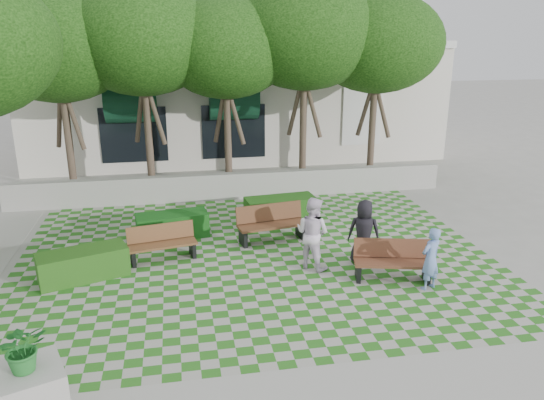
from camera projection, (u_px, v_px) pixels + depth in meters
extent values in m
plane|color=gray|center=(263.00, 276.00, 12.68)|extent=(90.00, 90.00, 0.00)
plane|color=#2B721E|center=(256.00, 258.00, 13.62)|extent=(12.00, 12.00, 0.00)
cube|color=#9E9B93|center=(233.00, 186.00, 18.34)|extent=(15.00, 0.36, 0.90)
cube|color=brown|center=(393.00, 263.00, 12.32)|extent=(1.87, 0.96, 0.06)
cube|color=brown|center=(392.00, 248.00, 12.48)|extent=(1.77, 0.55, 0.45)
cube|color=black|center=(358.00, 271.00, 12.43)|extent=(0.21, 0.51, 0.44)
cube|color=black|center=(427.00, 273.00, 12.35)|extent=(0.21, 0.51, 0.44)
cube|color=#52301C|center=(272.00, 225.00, 14.60)|extent=(1.98, 0.89, 0.06)
cube|color=#52301C|center=(269.00, 212.00, 14.76)|extent=(1.90, 0.44, 0.48)
cube|color=black|center=(243.00, 237.00, 14.40)|extent=(0.19, 0.54, 0.47)
cube|color=black|center=(301.00, 230.00, 14.95)|extent=(0.19, 0.54, 0.47)
cube|color=brown|center=(163.00, 245.00, 13.41)|extent=(1.77, 0.83, 0.06)
cube|color=brown|center=(160.00, 232.00, 13.55)|extent=(1.69, 0.44, 0.43)
cube|color=black|center=(133.00, 257.00, 13.22)|extent=(0.18, 0.48, 0.42)
cube|color=black|center=(192.00, 248.00, 13.74)|extent=(0.18, 0.48, 0.42)
cube|color=#1B4A13|center=(280.00, 209.00, 16.21)|extent=(2.19, 1.06, 0.74)
cube|color=#124615|center=(172.00, 225.00, 14.96)|extent=(2.06, 1.04, 0.69)
cube|color=#1E4B14|center=(83.00, 264.00, 12.46)|extent=(2.17, 1.41, 0.71)
cube|color=#9E9B93|center=(31.00, 397.00, 7.79)|extent=(1.22, 1.22, 0.95)
imported|color=#23702A|center=(23.00, 347.00, 7.53)|extent=(0.83, 0.77, 0.74)
imported|color=#718FCE|center=(430.00, 259.00, 11.84)|extent=(0.63, 0.54, 1.47)
imported|color=black|center=(364.00, 232.00, 13.17)|extent=(0.94, 0.78, 1.64)
imported|color=silver|center=(312.00, 233.00, 12.87)|extent=(1.10, 1.11, 1.81)
cylinder|color=#47382B|center=(69.00, 145.00, 18.28)|extent=(0.26, 0.26, 3.64)
ellipsoid|color=#1E4C11|center=(57.00, 47.00, 17.28)|extent=(4.80, 4.80, 3.60)
cylinder|color=#47382B|center=(149.00, 139.00, 18.72)|extent=(0.26, 0.26, 3.81)
ellipsoid|color=#1E4C11|center=(142.00, 39.00, 17.67)|extent=(5.00, 5.00, 3.75)
cylinder|color=#47382B|center=(228.00, 140.00, 19.24)|extent=(0.26, 0.26, 3.58)
ellipsoid|color=#1E4C11|center=(226.00, 48.00, 18.25)|extent=(4.60, 4.60, 3.45)
cylinder|color=#47382B|center=(303.00, 132.00, 19.67)|extent=(0.26, 0.26, 3.92)
ellipsoid|color=#1E4C11|center=(305.00, 34.00, 18.59)|extent=(5.20, 5.20, 3.90)
cylinder|color=#47382B|center=(372.00, 133.00, 20.17)|extent=(0.26, 0.26, 3.70)
ellipsoid|color=#1E4C11|center=(377.00, 43.00, 19.16)|extent=(4.80, 4.80, 3.60)
cube|color=silver|center=(234.00, 97.00, 25.37)|extent=(18.00, 8.00, 5.00)
cube|color=white|center=(244.00, 46.00, 20.85)|extent=(18.00, 0.30, 0.30)
cube|color=black|center=(362.00, 113.00, 22.57)|extent=(1.40, 0.10, 2.40)
cylinder|color=#103B24|center=(131.00, 99.00, 20.67)|extent=(3.00, 1.80, 1.80)
cube|color=black|center=(134.00, 135.00, 21.11)|extent=(2.60, 0.08, 2.20)
cylinder|color=#103B24|center=(233.00, 97.00, 21.37)|extent=(3.00, 1.80, 1.80)
cube|color=black|center=(234.00, 132.00, 21.80)|extent=(2.60, 0.08, 2.20)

